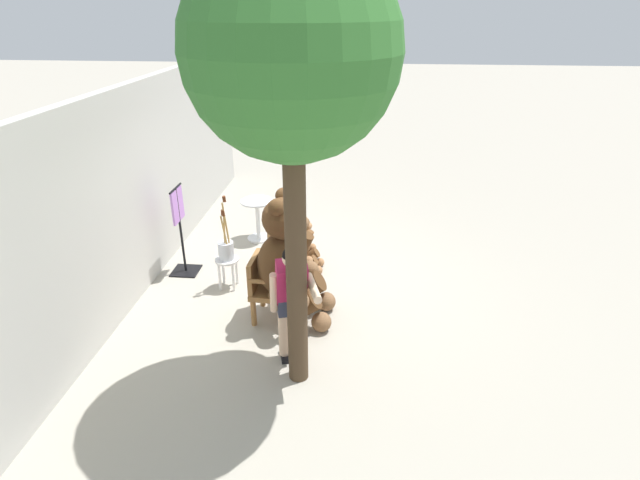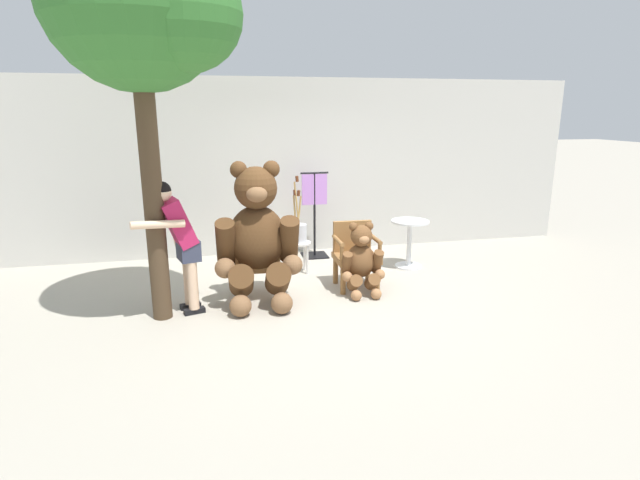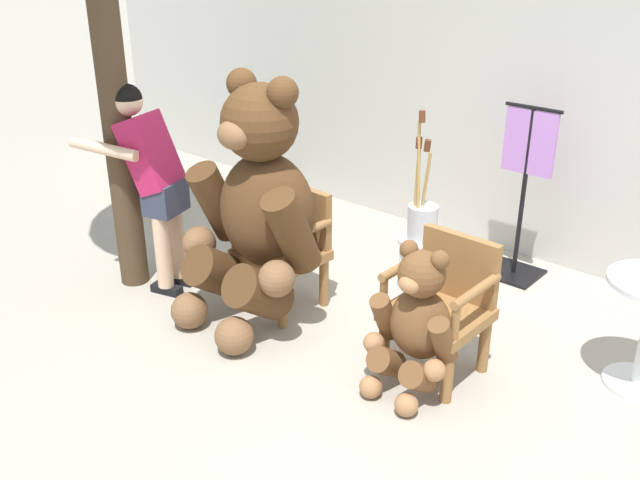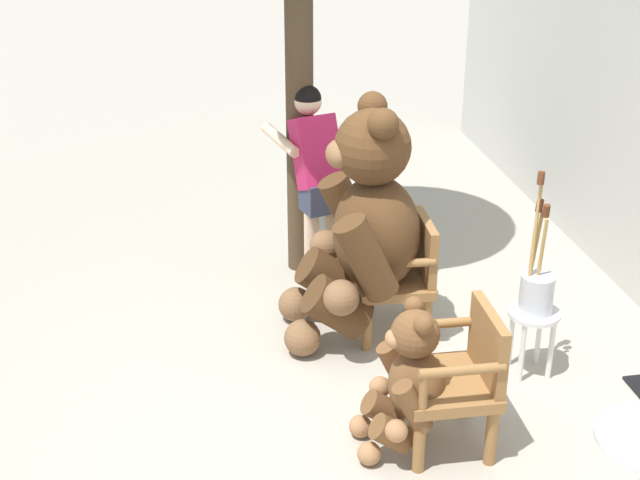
{
  "view_description": "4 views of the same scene",
  "coord_description": "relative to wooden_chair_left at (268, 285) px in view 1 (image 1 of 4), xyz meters",
  "views": [
    {
      "loc": [
        -6.09,
        -0.73,
        3.74
      ],
      "look_at": [
        -0.04,
        -0.18,
        0.85
      ],
      "focal_mm": 28.0,
      "sensor_mm": 36.0,
      "label": 1
    },
    {
      "loc": [
        -1.19,
        -5.67,
        2.3
      ],
      "look_at": [
        0.13,
        0.22,
        0.72
      ],
      "focal_mm": 28.0,
      "sensor_mm": 36.0,
      "label": 2
    },
    {
      "loc": [
        2.56,
        -2.94,
        2.6
      ],
      "look_at": [
        0.06,
        -0.03,
        0.87
      ],
      "focal_mm": 40.0,
      "sensor_mm": 36.0,
      "label": 3
    },
    {
      "loc": [
        4.75,
        -1.08,
        3.32
      ],
      "look_at": [
        -0.31,
        -0.2,
        0.93
      ],
      "focal_mm": 50.0,
      "sensor_mm": 36.0,
      "label": 4
    }
  ],
  "objects": [
    {
      "name": "clothing_display_stand",
      "position": [
        1.07,
        1.5,
        0.26
      ],
      "size": [
        0.44,
        0.4,
        1.36
      ],
      "color": "black",
      "rests_on": "ground"
    },
    {
      "name": "round_side_table",
      "position": [
        2.33,
        0.62,
        -0.01
      ],
      "size": [
        0.56,
        0.56,
        0.72
      ],
      "color": "silver",
      "rests_on": "ground"
    },
    {
      "name": "back_wall",
      "position": [
        0.65,
        1.97,
        0.94
      ],
      "size": [
        10.0,
        0.16,
        2.8
      ],
      "primitive_type": "cube",
      "color": "beige",
      "rests_on": "ground"
    },
    {
      "name": "white_stool",
      "position": [
        0.68,
        0.72,
        -0.11
      ],
      "size": [
        0.34,
        0.34,
        0.46
      ],
      "color": "white",
      "rests_on": "ground"
    },
    {
      "name": "ground_plane",
      "position": [
        0.65,
        -0.43,
        -0.46
      ],
      "size": [
        60.0,
        60.0,
        0.0
      ],
      "primitive_type": "plane",
      "color": "#A8A091"
    },
    {
      "name": "teddy_bear_small",
      "position": [
        1.3,
        -0.29,
        -0.0
      ],
      "size": [
        0.56,
        0.53,
        0.93
      ],
      "color": "brown",
      "rests_on": "ground"
    },
    {
      "name": "wooden_chair_right",
      "position": [
        1.3,
        0.0,
        0.0
      ],
      "size": [
        0.57,
        0.53,
        0.86
      ],
      "color": "olive",
      "rests_on": "ground"
    },
    {
      "name": "brush_bucket",
      "position": [
        0.67,
        0.72,
        0.17
      ],
      "size": [
        0.22,
        0.22,
        0.96
      ],
      "color": "silver",
      "rests_on": "white_stool"
    },
    {
      "name": "wooden_chair_left",
      "position": [
        0.0,
        0.0,
        0.0
      ],
      "size": [
        0.58,
        0.55,
        0.86
      ],
      "color": "olive",
      "rests_on": "ground"
    },
    {
      "name": "person_visitor",
      "position": [
        -0.9,
        -0.44,
        0.46
      ],
      "size": [
        0.72,
        0.62,
        1.55
      ],
      "color": "black",
      "rests_on": "ground"
    },
    {
      "name": "patio_tree",
      "position": [
        -1.06,
        -0.58,
        2.85
      ],
      "size": [
        1.94,
        1.85,
        4.31
      ],
      "color": "#473523",
      "rests_on": "ground"
    },
    {
      "name": "teddy_bear_large",
      "position": [
        -0.01,
        -0.27,
        0.38
      ],
      "size": [
        1.03,
        0.99,
        1.72
      ],
      "color": "#4C3019",
      "rests_on": "ground"
    }
  ]
}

